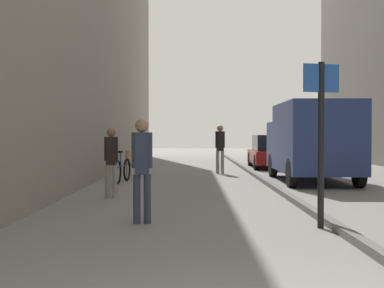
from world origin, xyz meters
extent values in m
plane|color=gray|center=(0.00, 12.00, 0.00)|extent=(80.00, 80.00, 0.00)
cube|color=#615F5B|center=(1.58, 12.00, 0.06)|extent=(0.16, 40.00, 0.12)
cylinder|color=gray|center=(-2.43, 8.84, 0.38)|extent=(0.11, 0.11, 0.76)
cylinder|color=gray|center=(-2.59, 8.84, 0.38)|extent=(0.11, 0.11, 0.76)
cube|color=black|center=(-2.51, 8.84, 1.09)|extent=(0.22, 0.18, 0.65)
cylinder|color=black|center=(-2.39, 8.84, 1.14)|extent=(0.09, 0.09, 0.55)
cylinder|color=black|center=(-2.62, 8.84, 1.14)|extent=(0.09, 0.09, 0.55)
sphere|color=brown|center=(-2.51, 8.84, 1.52)|extent=(0.21, 0.21, 0.21)
cylinder|color=#2D3851|center=(-1.54, 5.41, 0.41)|extent=(0.12, 0.12, 0.81)
cylinder|color=#2D3851|center=(-1.37, 5.42, 0.41)|extent=(0.12, 0.12, 0.81)
cube|color=#2D3851|center=(-1.46, 5.42, 1.16)|extent=(0.23, 0.19, 0.69)
cylinder|color=#2D3851|center=(-1.58, 5.41, 1.21)|extent=(0.10, 0.10, 0.59)
cylinder|color=#2D3851|center=(-1.33, 5.42, 1.21)|extent=(0.10, 0.10, 0.59)
sphere|color=#9E755B|center=(-1.46, 5.42, 1.62)|extent=(0.22, 0.22, 0.22)
cylinder|color=gray|center=(0.33, 16.11, 0.43)|extent=(0.13, 0.13, 0.86)
cylinder|color=gray|center=(0.51, 16.14, 0.43)|extent=(0.13, 0.13, 0.86)
cube|color=black|center=(0.42, 16.12, 1.23)|extent=(0.27, 0.24, 0.73)
cylinder|color=black|center=(0.29, 16.10, 1.28)|extent=(0.10, 0.10, 0.62)
cylinder|color=black|center=(0.55, 16.15, 1.28)|extent=(0.10, 0.10, 0.62)
sphere|color=#9E755B|center=(0.42, 16.12, 1.71)|extent=(0.24, 0.24, 0.24)
cube|color=navy|center=(3.08, 12.29, 1.38)|extent=(2.11, 3.74, 2.08)
cube|color=navy|center=(3.11, 14.87, 1.12)|extent=(2.08, 1.47, 1.56)
cube|color=black|center=(3.12, 15.37, 1.46)|extent=(1.73, 0.06, 0.69)
cylinder|color=black|center=(2.18, 14.73, 0.40)|extent=(0.23, 0.80, 0.80)
cylinder|color=black|center=(4.04, 14.71, 0.40)|extent=(0.23, 0.80, 0.80)
cylinder|color=black|center=(2.13, 11.14, 0.40)|extent=(0.23, 0.80, 0.80)
cylinder|color=black|center=(4.00, 11.11, 0.40)|extent=(0.23, 0.80, 0.80)
cube|color=maroon|center=(2.89, 19.54, 0.49)|extent=(1.91, 4.25, 0.55)
cube|color=black|center=(2.89, 19.54, 1.11)|extent=(1.58, 2.56, 0.68)
cylinder|color=black|center=(2.11, 20.99, 0.32)|extent=(0.22, 0.64, 0.64)
cylinder|color=black|center=(3.75, 20.94, 0.32)|extent=(0.22, 0.64, 0.64)
cylinder|color=black|center=(2.04, 18.13, 0.32)|extent=(0.22, 0.64, 0.64)
cylinder|color=black|center=(3.68, 18.09, 0.32)|extent=(0.22, 0.64, 0.64)
cylinder|color=black|center=(1.39, 5.00, 1.30)|extent=(0.10, 0.10, 2.60)
cube|color=#2659B2|center=(1.39, 5.00, 2.35)|extent=(0.59, 0.17, 0.44)
torus|color=black|center=(-2.68, 13.07, 0.36)|extent=(0.16, 0.72, 0.72)
torus|color=black|center=(-2.83, 12.03, 0.36)|extent=(0.16, 0.72, 0.72)
cylinder|color=navy|center=(-2.76, 12.55, 0.51)|extent=(0.18, 0.94, 0.05)
cylinder|color=navy|center=(-2.78, 12.37, 0.73)|extent=(0.04, 0.04, 0.40)
cube|color=black|center=(-2.78, 12.37, 0.95)|extent=(0.13, 0.25, 0.06)
cylinder|color=brown|center=(-2.38, 14.16, 0.23)|extent=(0.04, 0.04, 0.45)
cylinder|color=brown|center=(-2.41, 13.79, 0.23)|extent=(0.04, 0.04, 0.45)
cylinder|color=brown|center=(-2.75, 14.19, 0.23)|extent=(0.04, 0.04, 0.45)
cylinder|color=brown|center=(-2.78, 13.82, 0.23)|extent=(0.04, 0.04, 0.45)
cube|color=brown|center=(-2.58, 13.99, 0.47)|extent=(0.48, 0.48, 0.04)
cube|color=brown|center=(-2.78, 14.01, 0.71)|extent=(0.08, 0.44, 0.45)
camera|label=1|loc=(-0.63, -2.97, 1.47)|focal=47.74mm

